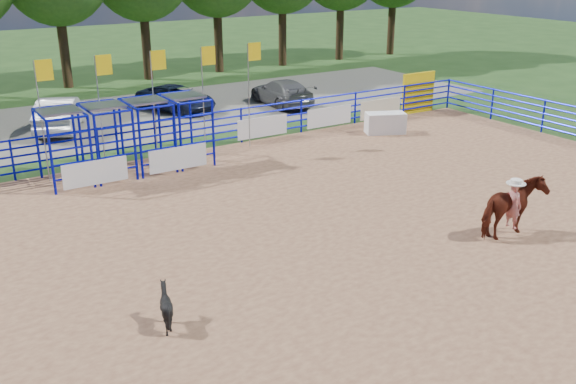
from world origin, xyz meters
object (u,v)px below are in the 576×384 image
object	(u,v)px
announcer_table	(385,123)
calf	(166,306)
horse_and_rider	(513,206)
car_c	(176,98)
car_b	(60,114)
car_d	(282,92)

from	to	relation	value
announcer_table	calf	distance (m)	17.04
horse_and_rider	car_c	world-z (taller)	horse_and_rider
announcer_table	car_b	distance (m)	14.48
calf	car_c	xyz separation A→B (m)	(8.15, 18.53, 0.16)
horse_and_rider	car_b	distance (m)	20.07
announcer_table	car_d	xyz separation A→B (m)	(-0.85, 7.26, 0.20)
announcer_table	car_d	world-z (taller)	car_d
car_c	horse_and_rider	bearing A→B (deg)	-103.49
calf	car_c	bearing A→B (deg)	-55.05
horse_and_rider	calf	xyz separation A→B (m)	(-9.90, 0.86, -0.46)
calf	car_d	size ratio (longest dim) A/B	0.19
announcer_table	calf	world-z (taller)	announcer_table
car_b	car_d	world-z (taller)	car_b
announcer_table	horse_and_rider	xyz separation A→B (m)	(-4.26, -10.34, 0.45)
car_c	car_d	bearing A→B (deg)	-37.74
car_c	car_d	xyz separation A→B (m)	(5.16, -1.79, 0.05)
calf	car_d	xyz separation A→B (m)	(13.31, 16.74, 0.21)
car_b	horse_and_rider	bearing A→B (deg)	135.89
horse_and_rider	car_c	xyz separation A→B (m)	(-1.75, 19.39, -0.30)
car_c	car_d	distance (m)	5.46
car_b	announcer_table	bearing A→B (deg)	168.88
horse_and_rider	car_b	bearing A→B (deg)	112.43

